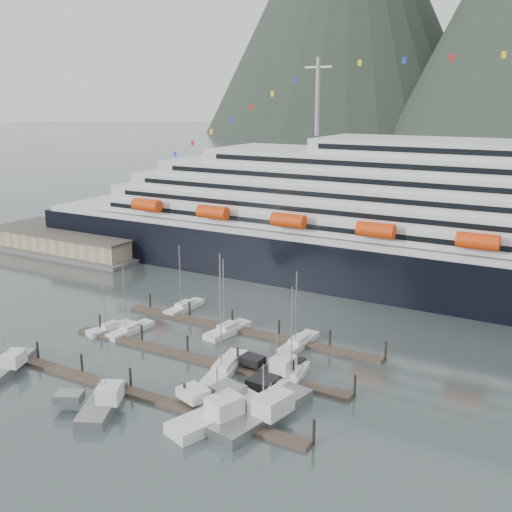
% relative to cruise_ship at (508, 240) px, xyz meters
% --- Properties ---
extents(ground, '(1600.00, 1600.00, 0.00)m').
position_rel_cruise_ship_xyz_m(ground, '(-30.03, -54.94, -12.04)').
color(ground, '#4B5858').
rests_on(ground, ground).
extents(cruise_ship, '(210.00, 30.40, 50.30)m').
position_rel_cruise_ship_xyz_m(cruise_ship, '(0.00, 0.00, 0.00)').
color(cruise_ship, black).
rests_on(cruise_ship, ground).
extents(warehouse, '(46.00, 20.00, 5.80)m').
position_rel_cruise_ship_xyz_m(warehouse, '(-102.03, -12.94, -9.79)').
color(warehouse, '#595956').
rests_on(warehouse, ground).
extents(dock_near, '(48.18, 2.28, 3.20)m').
position_rel_cruise_ship_xyz_m(dock_near, '(-34.95, -64.89, -11.73)').
color(dock_near, '#41332A').
rests_on(dock_near, ground).
extents(dock_mid, '(48.18, 2.28, 3.20)m').
position_rel_cruise_ship_xyz_m(dock_mid, '(-34.95, -51.89, -11.73)').
color(dock_mid, '#41332A').
rests_on(dock_mid, ground).
extents(dock_far, '(48.18, 2.28, 3.20)m').
position_rel_cruise_ship_xyz_m(dock_far, '(-34.95, -38.89, -11.73)').
color(dock_far, '#41332A').
rests_on(dock_far, ground).
extents(sailboat_a, '(4.32, 8.31, 11.50)m').
position_rel_cruise_ship_xyz_m(sailboat_a, '(-55.05, -49.61, -11.64)').
color(sailboat_a, silver).
rests_on(sailboat_a, ground).
extents(sailboat_b, '(3.14, 9.25, 12.23)m').
position_rel_cruise_ship_xyz_m(sailboat_b, '(-51.56, -48.44, -11.64)').
color(sailboat_b, silver).
rests_on(sailboat_b, ground).
extents(sailboat_d, '(5.46, 12.91, 18.42)m').
position_rel_cruise_ship_xyz_m(sailboat_d, '(-29.61, -53.49, -11.57)').
color(sailboat_d, silver).
rests_on(sailboat_d, ground).
extents(sailboat_e, '(2.78, 9.58, 12.90)m').
position_rel_cruise_ship_xyz_m(sailboat_e, '(-50.35, -34.95, -11.63)').
color(sailboat_e, silver).
rests_on(sailboat_e, ground).
extents(sailboat_f, '(4.14, 9.84, 13.47)m').
position_rel_cruise_ship_xyz_m(sailboat_f, '(-37.21, -40.61, -11.61)').
color(sailboat_f, silver).
rests_on(sailboat_f, ground).
extents(sailboat_g, '(2.86, 10.32, 12.98)m').
position_rel_cruise_ship_xyz_m(sailboat_g, '(-24.61, -39.66, -11.63)').
color(sailboat_g, silver).
rests_on(sailboat_g, ground).
extents(sailboat_h, '(4.23, 9.44, 14.30)m').
position_rel_cruise_ship_xyz_m(sailboat_h, '(-20.20, -50.60, -11.61)').
color(sailboat_h, silver).
rests_on(sailboat_h, ground).
extents(trawler_a, '(9.46, 11.73, 6.22)m').
position_rel_cruise_ship_xyz_m(trawler_a, '(-57.15, -68.61, -11.21)').
color(trawler_a, gray).
rests_on(trawler_a, ground).
extents(trawler_b, '(9.80, 11.38, 7.10)m').
position_rel_cruise_ship_xyz_m(trawler_b, '(-37.55, -70.00, -11.13)').
color(trawler_b, gray).
rests_on(trawler_b, ground).
extents(trawler_c, '(11.41, 15.94, 7.94)m').
position_rel_cruise_ship_xyz_m(trawler_c, '(-18.84, -61.82, -11.06)').
color(trawler_c, gray).
rests_on(trawler_c, ground).
extents(trawler_d, '(10.91, 13.72, 7.87)m').
position_rel_cruise_ship_xyz_m(trawler_d, '(-23.33, -65.01, -11.07)').
color(trawler_d, silver).
rests_on(trawler_d, ground).
extents(trawler_e, '(8.34, 10.93, 6.96)m').
position_rel_cruise_ship_xyz_m(trawler_e, '(-22.63, -51.07, -11.15)').
color(trawler_e, black).
rests_on(trawler_e, ground).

